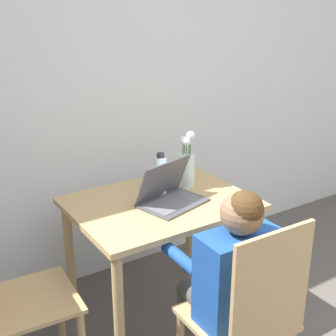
{
  "coord_description": "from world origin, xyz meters",
  "views": [
    {
      "loc": [
        -1.44,
        -0.29,
        1.72
      ],
      "look_at": [
        -0.25,
        1.57,
        0.9
      ],
      "focal_mm": 50.0,
      "sensor_mm": 36.0,
      "label": 1
    }
  ],
  "objects_px": {
    "person_seated": "(231,271)",
    "water_bottle": "(161,175)",
    "laptop": "(169,193)",
    "chair_occupied": "(248,319)",
    "flower_vase": "(187,164)"
  },
  "relations": [
    {
      "from": "chair_occupied",
      "to": "laptop",
      "type": "relative_size",
      "value": 2.46
    },
    {
      "from": "person_seated",
      "to": "flower_vase",
      "type": "relative_size",
      "value": 3.22
    },
    {
      "from": "flower_vase",
      "to": "water_bottle",
      "type": "xyz_separation_m",
      "value": [
        -0.18,
        -0.02,
        -0.02
      ]
    },
    {
      "from": "laptop",
      "to": "chair_occupied",
      "type": "bearing_deg",
      "value": -109.24
    },
    {
      "from": "laptop",
      "to": "water_bottle",
      "type": "height_order",
      "value": "water_bottle"
    },
    {
      "from": "chair_occupied",
      "to": "flower_vase",
      "type": "bearing_deg",
      "value": -106.15
    },
    {
      "from": "person_seated",
      "to": "laptop",
      "type": "height_order",
      "value": "person_seated"
    },
    {
      "from": "person_seated",
      "to": "water_bottle",
      "type": "height_order",
      "value": "person_seated"
    },
    {
      "from": "flower_vase",
      "to": "laptop",
      "type": "bearing_deg",
      "value": -145.94
    },
    {
      "from": "chair_occupied",
      "to": "flower_vase",
      "type": "relative_size",
      "value": 2.93
    },
    {
      "from": "laptop",
      "to": "flower_vase",
      "type": "relative_size",
      "value": 1.19
    },
    {
      "from": "water_bottle",
      "to": "laptop",
      "type": "bearing_deg",
      "value": -100.94
    },
    {
      "from": "laptop",
      "to": "person_seated",
      "type": "bearing_deg",
      "value": -109.93
    },
    {
      "from": "person_seated",
      "to": "water_bottle",
      "type": "xyz_separation_m",
      "value": [
        0.07,
        0.67,
        0.2
      ]
    },
    {
      "from": "person_seated",
      "to": "laptop",
      "type": "bearing_deg",
      "value": -93.83
    }
  ]
}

